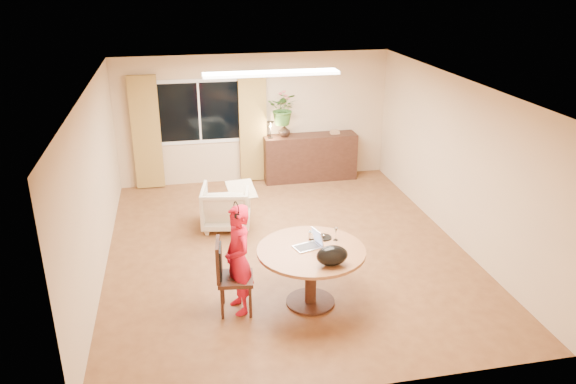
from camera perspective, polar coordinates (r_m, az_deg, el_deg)
The scene contains 24 objects.
floor at distance 8.94m, azimuth -0.19°, elevation -5.82°, with size 6.50×6.50×0.00m, color brown.
ceiling at distance 8.06m, azimuth -0.21°, elevation 10.76°, with size 6.50×6.50×0.00m, color white.
wall_back at distance 11.48m, azimuth -3.42°, elevation 7.45°, with size 5.50×5.50×0.00m, color beige.
wall_left at distance 8.35m, azimuth -19.03°, elevation 0.64°, with size 6.50×6.50×0.00m, color beige.
wall_right at distance 9.32m, azimuth 16.65°, elevation 3.10°, with size 6.50×6.50×0.00m, color beige.
window at distance 11.31m, azimuth -9.00°, elevation 8.06°, with size 1.70×0.03×1.30m.
curtain_left at distance 11.34m, azimuth -14.20°, elevation 5.82°, with size 0.55×0.08×2.25m, color olive.
curtain_right at distance 11.42m, azimuth -3.58°, elevation 6.57°, with size 0.55×0.08×2.25m, color olive.
ceiling_panel at distance 9.23m, azimuth -1.71°, elevation 11.96°, with size 2.20×0.35×0.05m, color white.
dining_table at distance 7.31m, azimuth 2.36°, elevation -7.01°, with size 1.40×1.40×0.80m.
dining_chair at distance 7.24m, azimuth -5.34°, elevation -8.55°, with size 0.48×0.44×1.01m, color black, non-canonical shape.
child at distance 7.15m, azimuth -5.08°, elevation -6.86°, with size 0.35×0.53×1.46m, color red.
laptop at distance 7.21m, azimuth 1.95°, elevation -4.84°, with size 0.35×0.23×0.23m, color #B7B7BC, non-canonical shape.
tumbler at distance 7.45m, azimuth 2.41°, elevation -4.44°, with size 0.08×0.08×0.11m, color white, non-canonical shape.
wine_glass at distance 7.43m, azimuth 4.88°, elevation -4.26°, with size 0.06×0.06×0.19m, color white, non-canonical shape.
pot_lid at distance 7.51m, azimuth 3.65°, elevation -4.57°, with size 0.21×0.21×0.03m, color white, non-canonical shape.
handbag at distance 6.81m, azimuth 4.50°, elevation -6.46°, with size 0.39×0.23×0.26m, color black, non-canonical shape.
armchair at distance 9.60m, azimuth -6.31°, elevation -1.47°, with size 0.79×0.82×0.74m, color beige.
throw at distance 9.43m, azimuth -4.79°, elevation 0.68°, with size 0.45×0.55×0.03m, color beige, non-canonical shape.
sideboard at distance 11.69m, azimuth 2.25°, elevation 3.54°, with size 1.92×0.47×0.96m, color black.
vase at distance 11.40m, azimuth -0.39°, elevation 6.25°, with size 0.24×0.24×0.25m, color black.
bouquet at distance 11.28m, azimuth -0.45°, elevation 8.47°, with size 0.59×0.51×0.66m, color #2F6124.
book_stack at distance 11.66m, azimuth 4.79°, elevation 6.11°, with size 0.18×0.14×0.08m, color #8E6748, non-canonical shape.
desk_lamp at distance 11.28m, azimuth -1.80°, elevation 6.38°, with size 0.15×0.15×0.36m, color black, non-canonical shape.
Camera 1 is at (-1.55, -7.76, 4.16)m, focal length 35.00 mm.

